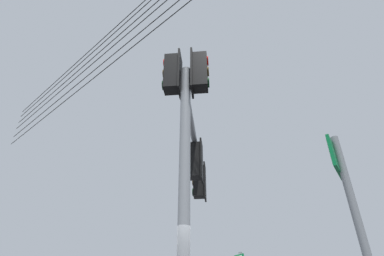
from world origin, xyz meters
name	(u,v)px	position (x,y,z in m)	size (l,w,h in m)	color
signal_mast_assembly	(191,149)	(0.34, 0.34, 4.41)	(0.97, 5.03, 6.18)	gray
route_sign_primary	(366,256)	(1.92, -2.87, 1.69)	(0.22, 0.36, 2.77)	slate
overhead_wire_span	(163,1)	(-0.44, -0.09, 8.95)	(16.05, 13.37, 2.43)	black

